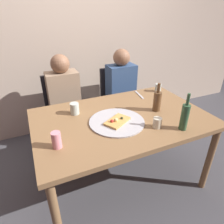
# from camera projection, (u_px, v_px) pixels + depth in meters

# --- Properties ---
(ground_plane) EXTENTS (8.00, 8.00, 0.00)m
(ground_plane) POSITION_uv_depth(u_px,v_px,m) (120.00, 177.00, 2.11)
(ground_plane) COLOR #424247
(back_wall) EXTENTS (6.00, 0.10, 2.60)m
(back_wall) POSITION_uv_depth(u_px,v_px,m) (78.00, 34.00, 2.55)
(back_wall) COLOR #BCA893
(back_wall) RESTS_ON ground_plane
(dining_table) EXTENTS (1.54, 1.00, 0.75)m
(dining_table) POSITION_uv_depth(u_px,v_px,m) (122.00, 124.00, 1.79)
(dining_table) COLOR olive
(dining_table) RESTS_ON ground_plane
(pizza_tray) EXTENTS (0.47, 0.47, 0.01)m
(pizza_tray) POSITION_uv_depth(u_px,v_px,m) (117.00, 122.00, 1.67)
(pizza_tray) COLOR #ADADB2
(pizza_tray) RESTS_ON dining_table
(pizza_slice_last) EXTENTS (0.26, 0.22, 0.05)m
(pizza_slice_last) POSITION_uv_depth(u_px,v_px,m) (117.00, 121.00, 1.64)
(pizza_slice_last) COLOR tan
(pizza_slice_last) RESTS_ON pizza_tray
(wine_bottle) EXTENTS (0.07, 0.07, 0.27)m
(wine_bottle) POSITION_uv_depth(u_px,v_px,m) (157.00, 101.00, 1.81)
(wine_bottle) COLOR brown
(wine_bottle) RESTS_ON dining_table
(beer_bottle) EXTENTS (0.06, 0.06, 0.31)m
(beer_bottle) POSITION_uv_depth(u_px,v_px,m) (185.00, 116.00, 1.52)
(beer_bottle) COLOR #2D5133
(beer_bottle) RESTS_ON dining_table
(tumbler_near) EXTENTS (0.08, 0.08, 0.11)m
(tumbler_near) POSITION_uv_depth(u_px,v_px,m) (75.00, 109.00, 1.78)
(tumbler_near) COLOR #B7C6BC
(tumbler_near) RESTS_ON dining_table
(tumbler_far) EXTENTS (0.07, 0.07, 0.09)m
(tumbler_far) POSITION_uv_depth(u_px,v_px,m) (157.00, 123.00, 1.58)
(tumbler_far) COLOR beige
(tumbler_far) RESTS_ON dining_table
(wine_glass) EXTENTS (0.07, 0.07, 0.09)m
(wine_glass) POSITION_uv_depth(u_px,v_px,m) (158.00, 88.00, 2.26)
(wine_glass) COLOR #B7C6BC
(wine_glass) RESTS_ON dining_table
(soda_can) EXTENTS (0.07, 0.07, 0.12)m
(soda_can) POSITION_uv_depth(u_px,v_px,m) (57.00, 140.00, 1.35)
(soda_can) COLOR pink
(soda_can) RESTS_ON dining_table
(table_knife) EXTENTS (0.05, 0.22, 0.01)m
(table_knife) POSITION_uv_depth(u_px,v_px,m) (139.00, 95.00, 2.18)
(table_knife) COLOR #B7B7BC
(table_knife) RESTS_ON dining_table
(chair_left) EXTENTS (0.44, 0.44, 0.90)m
(chair_left) POSITION_uv_depth(u_px,v_px,m) (65.00, 106.00, 2.46)
(chair_left) COLOR black
(chair_left) RESTS_ON ground_plane
(chair_right) EXTENTS (0.44, 0.44, 0.90)m
(chair_right) POSITION_uv_depth(u_px,v_px,m) (119.00, 97.00, 2.73)
(chair_right) COLOR black
(chair_right) RESTS_ON ground_plane
(guest_in_sweater) EXTENTS (0.36, 0.56, 1.17)m
(guest_in_sweater) POSITION_uv_depth(u_px,v_px,m) (66.00, 102.00, 2.28)
(guest_in_sweater) COLOR #937A60
(guest_in_sweater) RESTS_ON ground_plane
(guest_in_beanie) EXTENTS (0.36, 0.56, 1.17)m
(guest_in_beanie) POSITION_uv_depth(u_px,v_px,m) (124.00, 92.00, 2.55)
(guest_in_beanie) COLOR navy
(guest_in_beanie) RESTS_ON ground_plane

